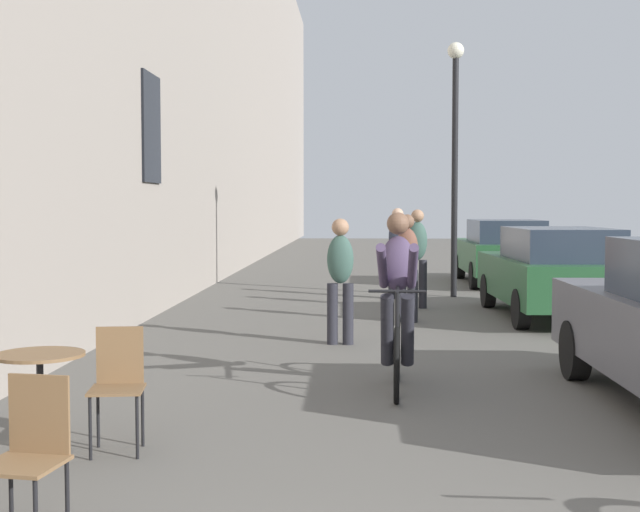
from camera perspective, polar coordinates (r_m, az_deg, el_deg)
cafe_chair_near_toward_street at (r=4.82m, az=-18.57°, el=-12.00°), size 0.43×0.43×0.89m
cafe_table_mid at (r=6.59m, az=-17.95°, el=-7.81°), size 0.64×0.64×0.72m
cafe_chair_mid_toward_street at (r=6.50m, az=-13.15°, el=-7.93°), size 0.43×0.43×0.89m
cyclist_on_bicycle at (r=8.49m, az=5.12°, el=-3.21°), size 0.52×1.76×1.74m
pedestrian_near at (r=11.04m, az=1.34°, el=-1.18°), size 0.34×0.25×1.61m
pedestrian_mid at (r=13.22m, az=5.74°, el=-0.37°), size 0.37×0.28×1.64m
pedestrian_far at (r=15.00m, az=6.42°, el=0.22°), size 0.36×0.28×1.71m
pedestrian_furthest at (r=16.50m, az=5.12°, el=0.54°), size 0.36×0.27×1.73m
street_lamp at (r=17.02m, az=8.88°, el=7.79°), size 0.32×0.32×4.90m
parked_car_second at (r=14.08m, az=15.11°, el=-0.98°), size 1.81×4.08×1.44m
parked_car_third at (r=19.91m, az=11.91°, el=0.34°), size 1.75×4.11×1.46m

